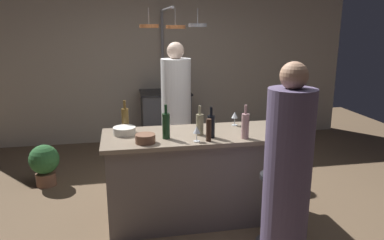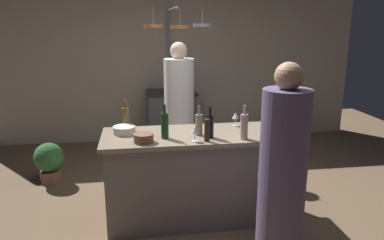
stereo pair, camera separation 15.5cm
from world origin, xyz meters
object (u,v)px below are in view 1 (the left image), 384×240
at_px(bar_stool_right, 273,206).
at_px(wine_bottle_amber, 125,119).
at_px(wine_bottle_rose, 245,125).
at_px(wine_glass_by_chef, 235,116).
at_px(mixing_bowl_ceramic, 124,131).
at_px(guest_right, 287,181).
at_px(wine_glass_near_right_guest, 197,130).
at_px(wine_bottle_dark, 211,126).
at_px(stove_range, 166,118).
at_px(potted_plant, 44,163).
at_px(pepper_mill, 209,130).
at_px(mixing_bowl_wooden, 145,139).
at_px(chef, 176,118).
at_px(wine_bottle_red, 166,125).
at_px(wine_bottle_white, 200,124).

height_order(bar_stool_right, wine_bottle_amber, wine_bottle_amber).
xyz_separation_m(bar_stool_right, wine_bottle_rose, (-0.15, 0.38, 0.65)).
relative_size(wine_bottle_amber, wine_glass_by_chef, 2.11).
height_order(wine_glass_by_chef, mixing_bowl_ceramic, wine_glass_by_chef).
height_order(guest_right, wine_glass_near_right_guest, guest_right).
bearing_deg(wine_glass_near_right_guest, guest_right, -53.42).
bearing_deg(bar_stool_right, wine_bottle_dark, 134.37).
relative_size(stove_range, bar_stool_right, 1.31).
xyz_separation_m(potted_plant, pepper_mill, (1.74, -1.38, 0.71)).
bearing_deg(mixing_bowl_ceramic, wine_bottle_dark, -17.21).
distance_m(wine_glass_by_chef, mixing_bowl_wooden, 1.07).
height_order(wine_bottle_dark, mixing_bowl_wooden, wine_bottle_dark).
height_order(chef, wine_glass_by_chef, chef).
xyz_separation_m(bar_stool_right, wine_glass_near_right_guest, (-0.62, 0.37, 0.63)).
relative_size(chef, guest_right, 1.03).
distance_m(guest_right, wine_glass_by_chef, 1.24).
relative_size(wine_bottle_amber, wine_glass_near_right_guest, 2.11).
relative_size(wine_bottle_dark, wine_glass_near_right_guest, 2.03).
xyz_separation_m(bar_stool_right, wine_bottle_red, (-0.88, 0.51, 0.65)).
distance_m(potted_plant, mixing_bowl_wooden, 1.87).
xyz_separation_m(wine_bottle_white, wine_bottle_rose, (0.39, -0.19, 0.02)).
distance_m(wine_bottle_rose, mixing_bowl_ceramic, 1.17).
xyz_separation_m(guest_right, wine_bottle_rose, (-0.08, 0.75, 0.24)).
xyz_separation_m(stove_range, chef, (-0.03, -1.40, 0.36)).
height_order(stove_range, wine_glass_near_right_guest, wine_glass_near_right_guest).
xyz_separation_m(wine_bottle_rose, wine_glass_by_chef, (0.04, 0.46, -0.02)).
xyz_separation_m(wine_bottle_rose, wine_bottle_dark, (-0.31, 0.09, -0.01)).
bearing_deg(bar_stool_right, wine_bottle_amber, 145.06).
relative_size(stove_range, pepper_mill, 4.24).
distance_m(wine_bottle_rose, wine_glass_by_chef, 0.46).
relative_size(wine_bottle_red, mixing_bowl_ceramic, 1.49).
distance_m(bar_stool_right, wine_bottle_white, 1.01).
height_order(stove_range, potted_plant, stove_range).
bearing_deg(guest_right, potted_plant, 135.91).
height_order(stove_range, wine_bottle_red, wine_bottle_red).
bearing_deg(potted_plant, pepper_mill, -38.41).
bearing_deg(wine_bottle_rose, bar_stool_right, -68.08).
height_order(pepper_mill, wine_bottle_dark, wine_bottle_dark).
bearing_deg(mixing_bowl_wooden, stove_range, 79.38).
bearing_deg(bar_stool_right, pepper_mill, 144.87).
bearing_deg(bar_stool_right, chef, 110.27).
bearing_deg(potted_plant, wine_glass_near_right_guest, -40.05).
height_order(pepper_mill, wine_bottle_rose, wine_bottle_rose).
bearing_deg(guest_right, wine_glass_by_chef, 91.97).
distance_m(guest_right, wine_glass_near_right_guest, 0.95).
distance_m(wine_bottle_red, mixing_bowl_ceramic, 0.45).
bearing_deg(wine_bottle_rose, potted_plant, 147.11).
relative_size(chef, potted_plant, 3.34).
bearing_deg(wine_bottle_dark, potted_plant, 144.70).
bearing_deg(wine_glass_by_chef, wine_bottle_red, -156.80).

